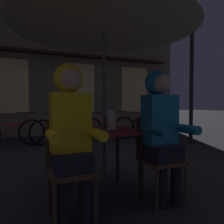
% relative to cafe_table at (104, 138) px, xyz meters
% --- Properties ---
extents(ground_plane, '(60.00, 60.00, 0.00)m').
position_rel_cafe_table_xyz_m(ground_plane, '(0.00, 0.00, -0.64)').
color(ground_plane, '#232326').
extents(cafe_table, '(0.72, 0.72, 0.74)m').
position_rel_cafe_table_xyz_m(cafe_table, '(0.00, 0.00, 0.00)').
color(cafe_table, maroon).
rests_on(cafe_table, ground_plane).
extents(patio_umbrella, '(2.10, 2.10, 2.31)m').
position_rel_cafe_table_xyz_m(patio_umbrella, '(0.00, 0.00, 1.42)').
color(patio_umbrella, '#4C4C51').
rests_on(patio_umbrella, ground_plane).
extents(lantern, '(0.11, 0.11, 0.23)m').
position_rel_cafe_table_xyz_m(lantern, '(0.07, -0.02, 0.22)').
color(lantern, white).
rests_on(lantern, cafe_table).
extents(chair_left, '(0.40, 0.40, 0.87)m').
position_rel_cafe_table_xyz_m(chair_left, '(-0.48, -0.37, -0.15)').
color(chair_left, '#513823').
rests_on(chair_left, ground_plane).
extents(chair_right, '(0.40, 0.40, 0.87)m').
position_rel_cafe_table_xyz_m(chair_right, '(0.48, -0.37, -0.15)').
color(chair_right, '#513823').
rests_on(chair_right, ground_plane).
extents(person_left_hooded, '(0.45, 0.56, 1.40)m').
position_rel_cafe_table_xyz_m(person_left_hooded, '(-0.48, -0.43, 0.21)').
color(person_left_hooded, black).
rests_on(person_left_hooded, ground_plane).
extents(person_right_hooded, '(0.45, 0.56, 1.40)m').
position_rel_cafe_table_xyz_m(person_right_hooded, '(0.48, -0.43, 0.21)').
color(person_right_hooded, black).
rests_on(person_right_hooded, ground_plane).
extents(shopfront_building, '(10.00, 0.93, 6.20)m').
position_rel_cafe_table_xyz_m(shopfront_building, '(-0.10, 5.40, 2.45)').
color(shopfront_building, '#6B5B4C').
rests_on(shopfront_building, ground_plane).
extents(street_lamp, '(0.32, 0.32, 3.88)m').
position_rel_cafe_table_xyz_m(street_lamp, '(3.29, 2.15, 2.08)').
color(street_lamp, black).
rests_on(street_lamp, ground_plane).
extents(bicycle_second, '(1.66, 0.35, 0.84)m').
position_rel_cafe_table_xyz_m(bicycle_second, '(-1.15, 3.39, -0.29)').
color(bicycle_second, black).
rests_on(bicycle_second, ground_plane).
extents(bicycle_third, '(1.66, 0.39, 0.84)m').
position_rel_cafe_table_xyz_m(bicycle_third, '(0.09, 3.39, -0.29)').
color(bicycle_third, black).
rests_on(bicycle_third, ground_plane).
extents(bicycle_fourth, '(1.68, 0.23, 0.84)m').
position_rel_cafe_table_xyz_m(bicycle_fourth, '(1.46, 3.54, -0.29)').
color(bicycle_fourth, black).
rests_on(bicycle_fourth, ground_plane).
extents(bicycle_fifth, '(1.65, 0.40, 0.84)m').
position_rel_cafe_table_xyz_m(bicycle_fifth, '(2.86, 3.33, -0.29)').
color(bicycle_fifth, black).
rests_on(bicycle_fifth, ground_plane).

